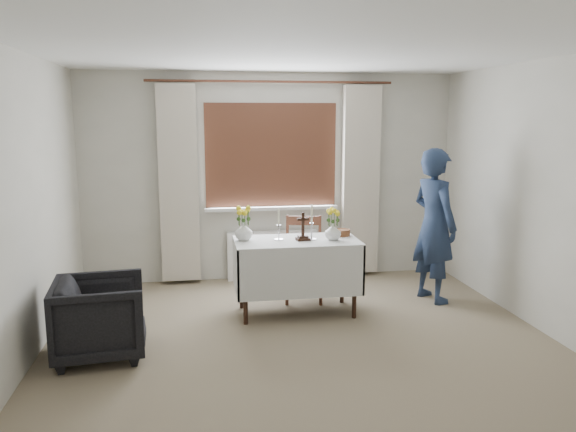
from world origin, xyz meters
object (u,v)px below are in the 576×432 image
Objects in this scene: wooden_chair at (304,259)px; flower_vase_right at (333,232)px; wooden_cross at (303,226)px; altar_table at (297,277)px; person at (434,225)px; flower_vase_left at (244,231)px; armchair at (100,318)px.

wooden_chair is 0.63m from flower_vase_right.
wooden_chair is at bearing 70.27° from wooden_cross.
altar_table is at bearing 171.39° from flower_vase_right.
person is (1.53, 0.18, 0.45)m from altar_table.
flower_vase_left reaches higher than wooden_chair.
flower_vase_right is at bearing -13.34° from wooden_cross.
wooden_chair is 0.62m from wooden_cross.
armchair is at bearing -161.66° from flower_vase_right.
person is 9.72× the size of flower_vase_right.
altar_table is at bearing -72.56° from armchair.
altar_table is 0.53m from wooden_cross.
armchair is 0.44× the size of person.
wooden_cross reaches higher than flower_vase_left.
flower_vase_right is at bearing -55.36° from wooden_chair.
wooden_cross is at bearing 80.79° from person.
altar_table is 4.36× the size of wooden_cross.
altar_table is 7.28× the size of flower_vase_right.
flower_vase_left is (-0.67, -0.33, 0.40)m from wooden_chair.
altar_table is 1.95m from armchair.
flower_vase_left is at bearing 172.13° from altar_table.
person is 2.06m from flower_vase_left.
person reaches higher than flower_vase_left.
person is at bearing 11.38° from flower_vase_right.
person reaches higher than wooden_chair.
flower_vase_right reaches higher than armchair.
wooden_chair reaches higher than altar_table.
wooden_chair is 0.55× the size of person.
altar_table is 0.71m from flower_vase_left.
person is (3.33, 0.95, 0.49)m from armchair.
person is 1.49m from wooden_cross.
armchair is (-1.79, -0.77, -0.05)m from altar_table.
altar_table is 0.43m from wooden_chair.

